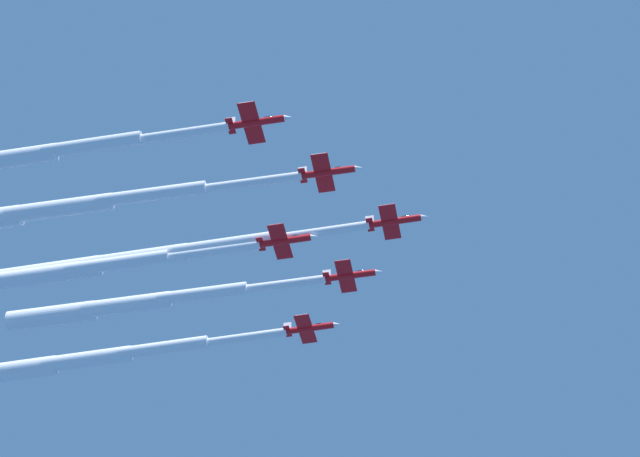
% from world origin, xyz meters
% --- Properties ---
extents(jet_lead, '(54.77, 51.20, 4.09)m').
position_xyz_m(jet_lead, '(23.03, 21.33, 187.97)').
color(jet_lead, red).
extents(jet_port_inner, '(49.53, 47.33, 4.01)m').
position_xyz_m(jet_port_inner, '(33.90, 16.91, 189.25)').
color(jet_port_inner, red).
extents(jet_starboard_inner, '(54.41, 52.68, 4.01)m').
position_xyz_m(jet_starboard_inner, '(21.57, 36.63, 188.22)').
color(jet_starboard_inner, red).
extents(jet_port_mid, '(54.73, 51.57, 4.02)m').
position_xyz_m(jet_port_mid, '(36.01, 34.02, 186.78)').
color(jet_port_mid, red).
extents(jet_starboard_mid, '(52.42, 48.51, 4.07)m').
position_xyz_m(jet_starboard_mid, '(50.01, 15.79, 189.71)').
color(jet_starboard_mid, red).
extents(jet_port_outer, '(49.70, 47.34, 4.01)m').
position_xyz_m(jet_port_outer, '(17.21, 47.49, 187.83)').
color(jet_port_outer, red).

